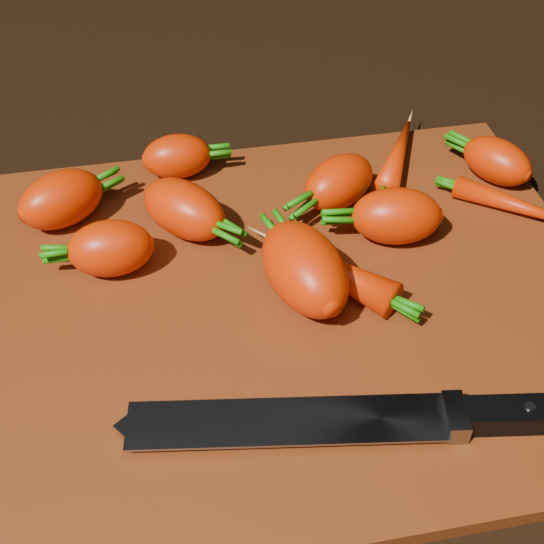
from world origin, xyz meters
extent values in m
cube|color=black|center=(0.00, 0.00, -0.01)|extent=(2.00, 2.00, 0.01)
cube|color=maroon|center=(0.00, 0.00, 0.01)|extent=(0.50, 0.40, 0.01)
ellipsoid|color=red|center=(-0.15, 0.12, 0.03)|extent=(0.08, 0.07, 0.05)
ellipsoid|color=red|center=(-0.12, 0.05, 0.03)|extent=(0.07, 0.05, 0.04)
ellipsoid|color=red|center=(-0.06, 0.09, 0.03)|extent=(0.09, 0.09, 0.05)
ellipsoid|color=red|center=(0.02, 0.00, 0.04)|extent=(0.07, 0.10, 0.05)
ellipsoid|color=red|center=(0.08, 0.10, 0.03)|extent=(0.08, 0.07, 0.04)
ellipsoid|color=red|center=(-0.05, 0.17, 0.03)|extent=(0.06, 0.04, 0.04)
ellipsoid|color=red|center=(0.22, 0.11, 0.03)|extent=(0.07, 0.08, 0.04)
ellipsoid|color=red|center=(0.14, 0.15, 0.02)|extent=(0.07, 0.11, 0.02)
ellipsoid|color=red|center=(0.22, 0.06, 0.02)|extent=(0.10, 0.09, 0.02)
ellipsoid|color=red|center=(0.04, 0.01, 0.03)|extent=(0.09, 0.10, 0.03)
ellipsoid|color=red|center=(0.11, 0.05, 0.03)|extent=(0.08, 0.06, 0.05)
cube|color=gray|center=(-0.11, -0.10, 0.02)|extent=(0.20, 0.07, 0.00)
cube|color=gray|center=(-0.01, -0.12, 0.02)|extent=(0.02, 0.03, 0.01)
cube|color=black|center=(0.05, -0.13, 0.02)|extent=(0.12, 0.04, 0.02)
cylinder|color=#B2B2B7|center=(0.04, -0.12, 0.03)|extent=(0.01, 0.01, 0.00)
camera|label=1|loc=(-0.08, -0.39, 0.41)|focal=50.00mm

